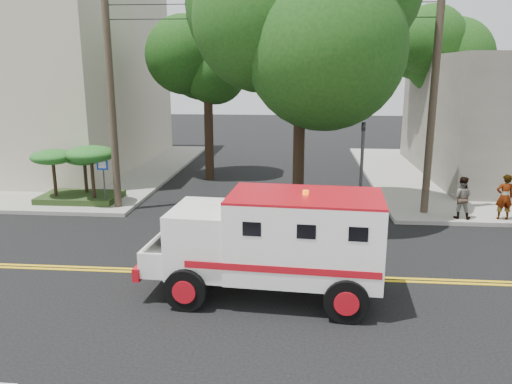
# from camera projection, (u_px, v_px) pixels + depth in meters

# --- Properties ---
(ground) EXTENTS (100.00, 100.00, 0.00)m
(ground) POSITION_uv_depth(u_px,v_px,m) (241.00, 274.00, 13.56)
(ground) COLOR black
(ground) RESTS_ON ground
(sidewalk_nw) EXTENTS (17.00, 17.00, 0.15)m
(sidewalk_nw) POSITION_uv_depth(u_px,v_px,m) (29.00, 169.00, 27.76)
(sidewalk_nw) COLOR gray
(sidewalk_nw) RESTS_ON ground
(utility_pole_left) EXTENTS (0.28, 0.28, 9.00)m
(utility_pole_left) POSITION_uv_depth(u_px,v_px,m) (111.00, 95.00, 18.78)
(utility_pole_left) COLOR #382D23
(utility_pole_left) RESTS_ON ground
(utility_pole_right) EXTENTS (0.28, 0.28, 9.00)m
(utility_pole_right) POSITION_uv_depth(u_px,v_px,m) (433.00, 96.00, 17.95)
(utility_pole_right) COLOR #382D23
(utility_pole_right) RESTS_ON ground
(tree_main) EXTENTS (6.08, 5.70, 9.85)m
(tree_main) POSITION_uv_depth(u_px,v_px,m) (314.00, 18.00, 17.69)
(tree_main) COLOR black
(tree_main) RESTS_ON ground
(tree_left) EXTENTS (4.48, 4.20, 7.70)m
(tree_left) POSITION_uv_depth(u_px,v_px,m) (213.00, 63.00, 23.83)
(tree_left) COLOR black
(tree_left) RESTS_ON ground
(tree_right) EXTENTS (4.80, 4.50, 8.20)m
(tree_right) POSITION_uv_depth(u_px,v_px,m) (439.00, 57.00, 26.62)
(tree_right) COLOR black
(tree_right) RESTS_ON ground
(traffic_signal) EXTENTS (0.15, 0.18, 3.60)m
(traffic_signal) POSITION_uv_depth(u_px,v_px,m) (362.00, 160.00, 18.13)
(traffic_signal) COLOR #3F3F42
(traffic_signal) RESTS_ON ground
(accessibility_sign) EXTENTS (0.45, 0.10, 2.02)m
(accessibility_sign) POSITION_uv_depth(u_px,v_px,m) (103.00, 175.00, 19.74)
(accessibility_sign) COLOR #3F3F42
(accessibility_sign) RESTS_ON ground
(palm_planter) EXTENTS (3.52, 2.63, 2.36)m
(palm_planter) POSITION_uv_depth(u_px,v_px,m) (78.00, 165.00, 20.22)
(palm_planter) COLOR #1E3314
(palm_planter) RESTS_ON sidewalk_nw
(armored_truck) EXTENTS (5.85, 2.65, 2.60)m
(armored_truck) POSITION_uv_depth(u_px,v_px,m) (273.00, 239.00, 11.91)
(armored_truck) COLOR white
(armored_truck) RESTS_ON ground
(pedestrian_a) EXTENTS (0.61, 0.41, 1.66)m
(pedestrian_a) POSITION_uv_depth(u_px,v_px,m) (504.00, 197.00, 17.89)
(pedestrian_a) COLOR gray
(pedestrian_a) RESTS_ON sidewalk_ne
(pedestrian_b) EXTENTS (0.88, 0.76, 1.55)m
(pedestrian_b) POSITION_uv_depth(u_px,v_px,m) (461.00, 198.00, 18.03)
(pedestrian_b) COLOR gray
(pedestrian_b) RESTS_ON sidewalk_ne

